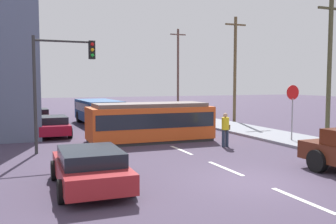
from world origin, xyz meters
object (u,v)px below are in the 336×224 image
object	(u,v)px
streetcar_tram	(150,121)
pedestrian_crossing	(225,128)
utility_pole_mid	(235,68)
utility_pole_near	(329,66)
utility_pole_far	(178,69)
stop_sign	(293,101)
parked_sedan_near	(90,167)
parked_sedan_far	(36,116)
traffic_light_mast	(59,72)
city_bus	(99,110)
parked_sedan_mid	(53,126)

from	to	relation	value
streetcar_tram	pedestrian_crossing	world-z (taller)	streetcar_tram
utility_pole_mid	streetcar_tram	bearing A→B (deg)	-144.74
utility_pole_near	utility_pole_far	distance (m)	22.08
stop_sign	parked_sedan_near	bearing A→B (deg)	-158.31
streetcar_tram	utility_pole_far	distance (m)	21.77
parked_sedan_near	parked_sedan_far	xyz separation A→B (m)	(-0.74, 18.58, -0.00)
utility_pole_near	traffic_light_mast	bearing A→B (deg)	173.80
parked_sedan_near	traffic_light_mast	size ratio (longest dim) A/B	0.81
stop_sign	utility_pole_near	size ratio (longest dim) A/B	0.37
pedestrian_crossing	parked_sedan_near	bearing A→B (deg)	-147.68
parked_sedan_far	utility_pole_near	xyz separation A→B (m)	(14.73, -13.83, 3.44)
city_bus	utility_pole_near	size ratio (longest dim) A/B	0.78
pedestrian_crossing	streetcar_tram	bearing A→B (deg)	133.01
parked_sedan_far	utility_pole_mid	bearing A→B (deg)	-15.90
pedestrian_crossing	parked_sedan_mid	xyz separation A→B (m)	(-7.55, 7.01, -0.32)
traffic_light_mast	utility_pole_far	bearing A→B (deg)	54.43
parked_sedan_near	parked_sedan_mid	xyz separation A→B (m)	(-0.11, 11.72, -0.00)
streetcar_tram	parked_sedan_mid	world-z (taller)	streetcar_tram
city_bus	utility_pole_far	world-z (taller)	utility_pole_far
utility_pole_mid	stop_sign	bearing A→B (deg)	-105.09
parked_sedan_far	utility_pole_near	size ratio (longest dim) A/B	0.52
pedestrian_crossing	utility_pole_far	bearing A→B (deg)	72.36
stop_sign	traffic_light_mast	xyz separation A→B (m)	(-11.52, 1.80, 1.43)
parked_sedan_near	traffic_light_mast	world-z (taller)	traffic_light_mast
city_bus	parked_sedan_mid	size ratio (longest dim) A/B	1.46
pedestrian_crossing	stop_sign	xyz separation A→B (m)	(3.87, -0.21, 1.25)
parked_sedan_mid	utility_pole_near	world-z (taller)	utility_pole_near
parked_sedan_near	utility_pole_mid	distance (m)	20.40
city_bus	parked_sedan_near	distance (m)	17.40
parked_sedan_far	utility_pole_mid	distance (m)	15.75
traffic_light_mast	utility_pole_mid	size ratio (longest dim) A/B	0.63
parked_sedan_near	utility_pole_near	size ratio (longest dim) A/B	0.55
parked_sedan_mid	stop_sign	size ratio (longest dim) A/B	1.44
utility_pole_mid	utility_pole_near	bearing A→B (deg)	-89.95
utility_pole_near	streetcar_tram	bearing A→B (deg)	162.28
utility_pole_mid	utility_pole_far	xyz separation A→B (m)	(0.49, 12.43, 0.36)
pedestrian_crossing	utility_pole_near	size ratio (longest dim) A/B	0.22
pedestrian_crossing	parked_sedan_far	xyz separation A→B (m)	(-8.18, 13.87, -0.32)
stop_sign	streetcar_tram	bearing A→B (deg)	154.16
streetcar_tram	city_bus	bearing A→B (deg)	95.72
parked_sedan_mid	stop_sign	world-z (taller)	stop_sign
parked_sedan_near	traffic_light_mast	bearing A→B (deg)	91.86
city_bus	parked_sedan_far	size ratio (longest dim) A/B	1.50
parked_sedan_far	utility_pole_mid	xyz separation A→B (m)	(14.72, -4.19, 3.69)
pedestrian_crossing	utility_pole_mid	world-z (taller)	utility_pole_mid
parked_sedan_far	stop_sign	distance (m)	18.60
parked_sedan_far	stop_sign	size ratio (longest dim) A/B	1.40
city_bus	utility_pole_mid	world-z (taller)	utility_pole_mid
pedestrian_crossing	parked_sedan_mid	distance (m)	10.31
streetcar_tram	pedestrian_crossing	distance (m)	4.17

